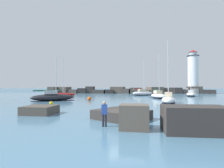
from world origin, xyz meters
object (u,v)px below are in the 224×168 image
object	(u,v)px
sailboat_moored_0	(53,97)
mooring_buoy_far_side	(51,103)
sailboat_moored_1	(168,99)
lighthouse	(193,74)
sailboat_moored_5	(158,95)
sailboat_moored_2	(61,95)
sailboat_moored_3	(143,93)
person_on_rocks	(104,112)
mooring_buoy_orange_near	(89,99)
sailboat_moored_4	(191,94)

from	to	relation	value
sailboat_moored_0	mooring_buoy_far_side	xyz separation A→B (m)	(2.69, -6.81, -0.43)
sailboat_moored_0	sailboat_moored_1	xyz separation A→B (m)	(19.57, -3.26, -0.05)
lighthouse	sailboat_moored_5	bearing A→B (deg)	-123.21
lighthouse	sailboat_moored_2	xyz separation A→B (m)	(-40.79, -22.81, -6.44)
sailboat_moored_3	person_on_rocks	xyz separation A→B (m)	(-6.46, -38.77, 0.19)
sailboat_moored_1	mooring_buoy_far_side	world-z (taller)	sailboat_moored_1
person_on_rocks	sailboat_moored_5	bearing A→B (deg)	72.32
sailboat_moored_1	sailboat_moored_5	world-z (taller)	sailboat_moored_5
lighthouse	sailboat_moored_5	xyz separation A→B (m)	(-17.62, -26.92, -6.35)
mooring_buoy_orange_near	sailboat_moored_3	bearing A→B (deg)	58.22
sailboat_moored_1	sailboat_moored_0	bearing A→B (deg)	170.53
lighthouse	sailboat_moored_0	bearing A→B (deg)	-137.32
sailboat_moored_5	mooring_buoy_orange_near	xyz separation A→B (m)	(-13.73, -6.99, -0.27)
sailboat_moored_2	sailboat_moored_3	bearing A→B (deg)	19.70
sailboat_moored_3	sailboat_moored_4	distance (m)	12.62
sailboat_moored_4	person_on_rocks	xyz separation A→B (m)	(-18.81, -36.21, 0.34)
lighthouse	sailboat_moored_3	bearing A→B (deg)	-142.33
sailboat_moored_1	sailboat_moored_2	distance (m)	27.25
mooring_buoy_far_side	person_on_rocks	world-z (taller)	person_on_rocks
sailboat_moored_3	lighthouse	bearing A→B (deg)	37.67
sailboat_moored_5	mooring_buoy_orange_near	size ratio (longest dim) A/B	10.51
sailboat_moored_0	mooring_buoy_far_side	world-z (taller)	sailboat_moored_0
sailboat_moored_1	sailboat_moored_2	bearing A→B (deg)	145.75
lighthouse	person_on_rocks	size ratio (longest dim) A/B	9.64
sailboat_moored_5	person_on_rocks	size ratio (longest dim) A/B	5.89
sailboat_moored_1	sailboat_moored_2	size ratio (longest dim) A/B	0.96
sailboat_moored_1	sailboat_moored_3	world-z (taller)	sailboat_moored_3
sailboat_moored_3	sailboat_moored_5	size ratio (longest dim) A/B	1.02
sailboat_moored_0	sailboat_moored_4	size ratio (longest dim) A/B	1.10
lighthouse	sailboat_moored_4	bearing A→B (deg)	-112.68
sailboat_moored_2	mooring_buoy_far_side	world-z (taller)	sailboat_moored_2
sailboat_moored_4	sailboat_moored_1	bearing A→B (deg)	-118.03
lighthouse	sailboat_moored_1	bearing A→B (deg)	-115.58
sailboat_moored_3	sailboat_moored_4	bearing A→B (deg)	-11.70
sailboat_moored_3	mooring_buoy_far_side	world-z (taller)	sailboat_moored_3
sailboat_moored_4	mooring_buoy_orange_near	distance (m)	28.78
sailboat_moored_2	person_on_rocks	world-z (taller)	sailboat_moored_2
sailboat_moored_4	sailboat_moored_0	bearing A→B (deg)	-150.73
sailboat_moored_0	sailboat_moored_5	size ratio (longest dim) A/B	0.81
sailboat_moored_0	mooring_buoy_far_side	size ratio (longest dim) A/B	10.88
sailboat_moored_0	sailboat_moored_5	xyz separation A→B (m)	(20.21, 7.96, -0.06)
sailboat_moored_3	sailboat_moored_2	bearing A→B (deg)	-160.30
sailboat_moored_0	sailboat_moored_3	bearing A→B (deg)	47.40
sailboat_moored_4	sailboat_moored_5	bearing A→B (deg)	-138.28
lighthouse	sailboat_moored_4	size ratio (longest dim) A/B	2.23
sailboat_moored_4	mooring_buoy_orange_near	size ratio (longest dim) A/B	7.72
sailboat_moored_0	mooring_buoy_orange_near	bearing A→B (deg)	8.52
sailboat_moored_1	mooring_buoy_far_side	xyz separation A→B (m)	(-16.88, -3.54, -0.38)
sailboat_moored_2	sailboat_moored_3	size ratio (longest dim) A/B	1.00
sailboat_moored_2	mooring_buoy_far_side	xyz separation A→B (m)	(5.65, -18.88, -0.29)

